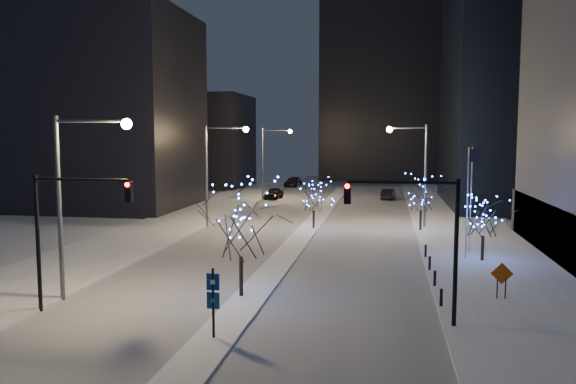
% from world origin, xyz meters
% --- Properties ---
extents(ground, '(160.00, 160.00, 0.00)m').
position_xyz_m(ground, '(0.00, 0.00, 0.00)').
color(ground, white).
rests_on(ground, ground).
extents(road, '(20.00, 130.00, 0.02)m').
position_xyz_m(road, '(0.00, 35.00, 0.01)').
color(road, '#A7ACB6').
rests_on(road, ground).
extents(median, '(2.00, 80.00, 0.15)m').
position_xyz_m(median, '(0.00, 30.00, 0.07)').
color(median, white).
rests_on(median, ground).
extents(east_sidewalk, '(10.00, 90.00, 0.15)m').
position_xyz_m(east_sidewalk, '(15.00, 20.00, 0.07)').
color(east_sidewalk, white).
rests_on(east_sidewalk, ground).
extents(west_sidewalk, '(8.00, 90.00, 0.15)m').
position_xyz_m(west_sidewalk, '(-14.00, 20.00, 0.07)').
color(west_sidewalk, white).
rests_on(west_sidewalk, ground).
extents(filler_west_near, '(22.00, 18.00, 24.00)m').
position_xyz_m(filler_west_near, '(-28.00, 40.00, 12.00)').
color(filler_west_near, black).
rests_on(filler_west_near, ground).
extents(filler_west_far, '(18.00, 16.00, 16.00)m').
position_xyz_m(filler_west_far, '(-26.00, 70.00, 8.00)').
color(filler_west_far, black).
rests_on(filler_west_far, ground).
extents(horizon_block, '(24.00, 14.00, 42.00)m').
position_xyz_m(horizon_block, '(6.00, 92.00, 21.00)').
color(horizon_block, black).
rests_on(horizon_block, ground).
extents(street_lamp_w_near, '(4.40, 0.56, 10.00)m').
position_xyz_m(street_lamp_w_near, '(-8.94, 2.00, 6.50)').
color(street_lamp_w_near, '#595E66').
rests_on(street_lamp_w_near, ground).
extents(street_lamp_w_mid, '(4.40, 0.56, 10.00)m').
position_xyz_m(street_lamp_w_mid, '(-8.94, 27.00, 6.50)').
color(street_lamp_w_mid, '#595E66').
rests_on(street_lamp_w_mid, ground).
extents(street_lamp_w_far, '(4.40, 0.56, 10.00)m').
position_xyz_m(street_lamp_w_far, '(-8.94, 52.00, 6.50)').
color(street_lamp_w_far, '#595E66').
rests_on(street_lamp_w_far, ground).
extents(street_lamp_east, '(3.90, 0.56, 10.00)m').
position_xyz_m(street_lamp_east, '(10.08, 30.00, 6.45)').
color(street_lamp_east, '#595E66').
rests_on(street_lamp_east, ground).
extents(traffic_signal_west, '(5.26, 0.43, 7.00)m').
position_xyz_m(traffic_signal_west, '(-8.44, -0.00, 4.76)').
color(traffic_signal_west, black).
rests_on(traffic_signal_west, ground).
extents(traffic_signal_east, '(5.26, 0.43, 7.00)m').
position_xyz_m(traffic_signal_east, '(8.94, 1.00, 4.76)').
color(traffic_signal_east, black).
rests_on(traffic_signal_east, ground).
extents(flagpoles, '(1.35, 2.60, 8.00)m').
position_xyz_m(flagpoles, '(13.37, 17.25, 4.80)').
color(flagpoles, silver).
rests_on(flagpoles, east_sidewalk).
extents(bollards, '(0.16, 12.16, 0.90)m').
position_xyz_m(bollards, '(10.20, 10.00, 0.60)').
color(bollards, black).
rests_on(bollards, east_sidewalk).
extents(car_near, '(2.37, 4.85, 1.59)m').
position_xyz_m(car_near, '(-8.46, 52.42, 0.80)').
color(car_near, black).
rests_on(car_near, ground).
extents(car_mid, '(2.17, 4.67, 1.48)m').
position_xyz_m(car_mid, '(7.60, 54.70, 0.74)').
color(car_mid, black).
rests_on(car_mid, ground).
extents(car_far, '(2.72, 5.68, 1.60)m').
position_xyz_m(car_far, '(-9.00, 72.17, 0.80)').
color(car_far, black).
rests_on(car_far, ground).
extents(holiday_tree_median_near, '(6.55, 6.55, 6.37)m').
position_xyz_m(holiday_tree_median_near, '(-0.50, 4.05, 4.23)').
color(holiday_tree_median_near, black).
rests_on(holiday_tree_median_near, median).
extents(holiday_tree_median_far, '(5.10, 5.10, 4.98)m').
position_xyz_m(holiday_tree_median_far, '(0.50, 27.42, 3.34)').
color(holiday_tree_median_far, black).
rests_on(holiday_tree_median_far, median).
extents(holiday_tree_plaza_near, '(4.14, 4.14, 4.67)m').
position_xyz_m(holiday_tree_plaza_near, '(14.09, 15.59, 3.23)').
color(holiday_tree_plaza_near, black).
rests_on(holiday_tree_plaza_near, east_sidewalk).
extents(holiday_tree_plaza_far, '(4.05, 4.05, 5.12)m').
position_xyz_m(holiday_tree_plaza_far, '(10.52, 28.07, 3.51)').
color(holiday_tree_plaza_far, black).
rests_on(holiday_tree_plaza_far, east_sidewalk).
extents(wayfinding_sign, '(0.57, 0.11, 3.23)m').
position_xyz_m(wayfinding_sign, '(-0.05, -2.41, 1.98)').
color(wayfinding_sign, black).
rests_on(wayfinding_sign, ground).
extents(construction_sign, '(1.21, 0.09, 1.99)m').
position_xyz_m(construction_sign, '(13.53, 5.93, 1.35)').
color(construction_sign, black).
rests_on(construction_sign, east_sidewalk).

